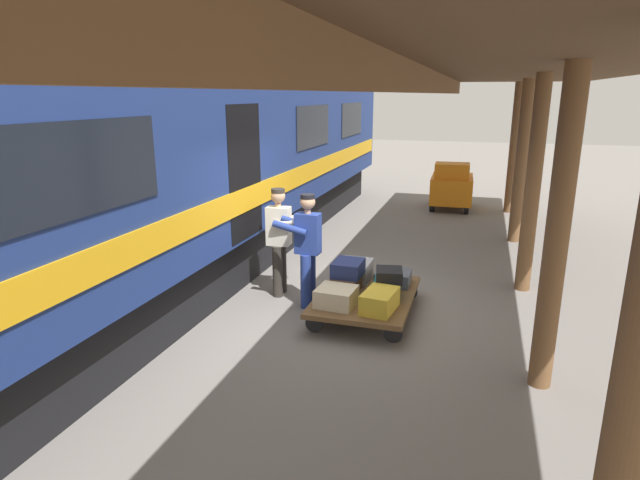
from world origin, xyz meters
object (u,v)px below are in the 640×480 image
(suitcase_cream_canvas, at_px, (336,297))
(suitcase_brown_leather, at_px, (346,284))
(suitcase_slate_roller, at_px, (393,277))
(porter_by_door, at_px, (280,238))
(suitcase_gray_aluminum, at_px, (355,271))
(porter_in_overalls, at_px, (307,246))
(suitcase_navy_fabric, at_px, (348,268))
(suitcase_yellow_case, at_px, (380,301))
(train_car, at_px, (158,162))
(luggage_cart, at_px, (366,297))
(suitcase_black_hardshell, at_px, (389,275))
(baggage_tug, at_px, (452,186))
(suitcase_teal_softside, at_px, (387,288))

(suitcase_cream_canvas, relative_size, suitcase_brown_leather, 1.07)
(suitcase_slate_roller, distance_m, porter_by_door, 1.84)
(suitcase_cream_canvas, bearing_deg, porter_by_door, -38.71)
(suitcase_gray_aluminum, relative_size, porter_in_overalls, 0.35)
(porter_by_door, bearing_deg, suitcase_gray_aluminum, -173.20)
(suitcase_brown_leather, height_order, suitcase_navy_fabric, suitcase_navy_fabric)
(suitcase_yellow_case, bearing_deg, suitcase_cream_canvas, 0.00)
(train_car, xyz_separation_m, suitcase_yellow_case, (-3.72, 0.76, -1.61))
(luggage_cart, bearing_deg, suitcase_brown_leather, -0.00)
(suitcase_yellow_case, xyz_separation_m, suitcase_brown_leather, (0.60, -0.54, -0.01))
(luggage_cart, distance_m, suitcase_black_hardshell, 0.49)
(luggage_cart, xyz_separation_m, suitcase_gray_aluminum, (0.30, -0.54, 0.19))
(suitcase_cream_canvas, height_order, baggage_tug, baggage_tug)
(suitcase_brown_leather, xyz_separation_m, suitcase_navy_fabric, (-0.02, -0.03, 0.23))
(suitcase_cream_canvas, relative_size, baggage_tug, 0.29)
(suitcase_cream_canvas, distance_m, porter_in_overalls, 1.01)
(suitcase_teal_softside, bearing_deg, porter_in_overalls, -4.34)
(porter_by_door, distance_m, baggage_tug, 7.79)
(suitcase_slate_roller, height_order, suitcase_cream_canvas, suitcase_cream_canvas)
(suitcase_gray_aluminum, height_order, baggage_tug, baggage_tug)
(train_car, relative_size, suitcase_black_hardshell, 48.93)
(baggage_tug, bearing_deg, train_car, 61.62)
(luggage_cart, bearing_deg, suitcase_navy_fabric, -6.48)
(suitcase_teal_softside, height_order, suitcase_slate_roller, suitcase_teal_softside)
(luggage_cart, height_order, porter_in_overalls, porter_in_overalls)
(suitcase_cream_canvas, xyz_separation_m, suitcase_gray_aluminum, (-0.00, -1.07, 0.02))
(train_car, xyz_separation_m, suitcase_teal_softside, (-3.72, 0.22, -1.63))
(suitcase_yellow_case, bearing_deg, suitcase_slate_roller, -90.00)
(suitcase_brown_leather, distance_m, suitcase_navy_fabric, 0.23)
(suitcase_brown_leather, relative_size, baggage_tug, 0.27)
(suitcase_yellow_case, relative_size, porter_in_overalls, 0.35)
(suitcase_brown_leather, distance_m, porter_by_door, 1.32)
(luggage_cart, distance_m, suitcase_slate_roller, 0.63)
(suitcase_black_hardshell, distance_m, baggage_tug, 7.89)
(suitcase_slate_roller, distance_m, suitcase_cream_canvas, 1.23)
(suitcase_brown_leather, relative_size, porter_in_overalls, 0.28)
(luggage_cart, height_order, suitcase_slate_roller, suitcase_slate_roller)
(suitcase_navy_fabric, height_order, suitcase_black_hardshell, suitcase_navy_fabric)
(luggage_cart, bearing_deg, porter_in_overalls, -5.73)
(suitcase_yellow_case, distance_m, baggage_tug, 8.42)
(suitcase_slate_roller, bearing_deg, luggage_cart, 60.95)
(suitcase_yellow_case, height_order, porter_in_overalls, porter_in_overalls)
(luggage_cart, distance_m, suitcase_yellow_case, 0.64)
(suitcase_cream_canvas, bearing_deg, porter_in_overalls, -45.03)
(suitcase_slate_roller, relative_size, suitcase_brown_leather, 1.10)
(suitcase_cream_canvas, bearing_deg, luggage_cart, -119.05)
(suitcase_brown_leather, height_order, suitcase_black_hardshell, suitcase_black_hardshell)
(suitcase_brown_leather, bearing_deg, train_car, -4.03)
(suitcase_black_hardshell, distance_m, porter_by_door, 1.85)
(porter_by_door, bearing_deg, porter_in_overalls, 150.43)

